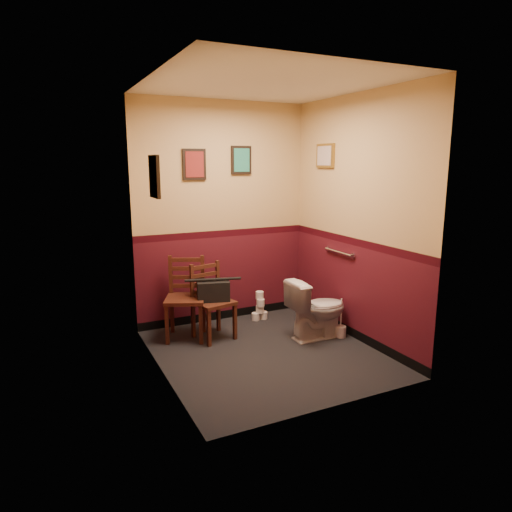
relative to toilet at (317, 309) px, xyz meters
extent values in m
cube|color=black|center=(-0.72, -0.14, -0.34)|extent=(2.20, 2.40, 0.00)
cube|color=silver|center=(-0.72, -0.14, 2.36)|extent=(2.20, 2.40, 0.00)
cube|color=#4B111B|center=(-0.72, 1.06, 1.01)|extent=(2.20, 0.00, 2.70)
cube|color=#4B111B|center=(-0.72, -1.34, 1.01)|extent=(2.20, 0.00, 2.70)
cube|color=#4B111B|center=(-1.82, -0.14, 1.01)|extent=(0.00, 2.40, 2.70)
cube|color=#4B111B|center=(0.38, -0.14, 1.01)|extent=(0.00, 2.40, 2.70)
cylinder|color=silver|center=(0.35, 0.11, 0.61)|extent=(0.03, 0.50, 0.03)
cylinder|color=silver|center=(0.37, -0.14, 0.61)|extent=(0.02, 0.06, 0.06)
cylinder|color=silver|center=(0.37, 0.36, 0.61)|extent=(0.02, 0.06, 0.06)
cube|color=black|center=(-1.07, 1.04, 1.61)|extent=(0.28, 0.03, 0.36)
cube|color=maroon|center=(-1.07, 1.02, 1.61)|extent=(0.22, 0.01, 0.30)
cube|color=black|center=(-0.47, 1.04, 1.66)|extent=(0.26, 0.03, 0.34)
cube|color=#29856E|center=(-0.47, 1.02, 1.66)|extent=(0.20, 0.01, 0.28)
cube|color=black|center=(-1.80, -0.04, 1.51)|extent=(0.03, 0.30, 0.38)
cube|color=#B9A192|center=(-1.79, -0.04, 1.51)|extent=(0.01, 0.24, 0.31)
cube|color=olive|center=(0.36, 0.46, 1.71)|extent=(0.03, 0.34, 0.28)
cube|color=#B9A192|center=(0.35, 0.46, 1.71)|extent=(0.01, 0.28, 0.22)
imported|color=white|center=(0.00, 0.00, 0.00)|extent=(0.70, 0.39, 0.68)
cylinder|color=silver|center=(0.26, -0.11, -0.28)|extent=(0.13, 0.13, 0.13)
cylinder|color=silver|center=(0.26, -0.11, -0.06)|extent=(0.02, 0.02, 0.36)
cube|color=#59291A|center=(-1.35, 0.63, 0.12)|extent=(0.57, 0.57, 0.04)
cube|color=#59291A|center=(-1.60, 0.54, -0.11)|extent=(0.05, 0.05, 0.46)
cube|color=#59291A|center=(-1.45, 0.88, -0.11)|extent=(0.05, 0.05, 0.46)
cube|color=#59291A|center=(-1.26, 0.39, -0.11)|extent=(0.05, 0.05, 0.46)
cube|color=#59291A|center=(-1.11, 0.73, -0.11)|extent=(0.05, 0.05, 0.46)
cube|color=#59291A|center=(-1.44, 0.88, 0.36)|extent=(0.05, 0.05, 0.46)
cube|color=#59291A|center=(-1.11, 0.73, 0.36)|extent=(0.05, 0.05, 0.46)
cube|color=#59291A|center=(-1.27, 0.81, 0.23)|extent=(0.33, 0.17, 0.05)
cube|color=#59291A|center=(-1.27, 0.81, 0.33)|extent=(0.33, 0.17, 0.05)
cube|color=#59291A|center=(-1.27, 0.81, 0.43)|extent=(0.33, 0.17, 0.05)
cube|color=#59291A|center=(-1.27, 0.81, 0.54)|extent=(0.33, 0.17, 0.05)
cube|color=#59291A|center=(-1.07, 0.49, 0.09)|extent=(0.47, 0.47, 0.04)
cube|color=#59291A|center=(-1.20, 0.29, -0.13)|extent=(0.04, 0.04, 0.43)
cube|color=#59291A|center=(-1.27, 0.62, -0.13)|extent=(0.04, 0.04, 0.43)
cube|color=#59291A|center=(-0.87, 0.36, -0.13)|extent=(0.04, 0.04, 0.43)
cube|color=#59291A|center=(-0.94, 0.69, -0.13)|extent=(0.04, 0.04, 0.43)
cube|color=#59291A|center=(-1.27, 0.63, 0.30)|extent=(0.04, 0.04, 0.43)
cube|color=#59291A|center=(-0.94, 0.70, 0.30)|extent=(0.04, 0.04, 0.43)
cube|color=#59291A|center=(-1.10, 0.66, 0.18)|extent=(0.32, 0.09, 0.04)
cube|color=#59291A|center=(-1.10, 0.66, 0.28)|extent=(0.32, 0.09, 0.04)
cube|color=#59291A|center=(-1.10, 0.66, 0.37)|extent=(0.32, 0.09, 0.04)
cube|color=#59291A|center=(-1.10, 0.66, 0.47)|extent=(0.32, 0.09, 0.04)
cube|color=black|center=(-1.07, 0.49, 0.22)|extent=(0.39, 0.27, 0.22)
cylinder|color=black|center=(-1.07, 0.49, 0.35)|extent=(0.31, 0.11, 0.03)
cylinder|color=silver|center=(-0.38, 0.83, -0.29)|extent=(0.10, 0.10, 0.09)
cylinder|color=silver|center=(-0.26, 0.83, -0.29)|extent=(0.10, 0.10, 0.09)
cylinder|color=silver|center=(-0.32, 0.82, -0.20)|extent=(0.10, 0.10, 0.09)
cylinder|color=silver|center=(-0.32, 0.80, -0.11)|extent=(0.10, 0.10, 0.09)
cylinder|color=silver|center=(-0.32, 0.83, -0.02)|extent=(0.10, 0.10, 0.09)
camera|label=1|loc=(-2.78, -4.15, 1.64)|focal=32.00mm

